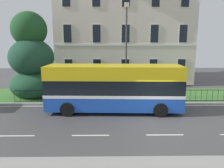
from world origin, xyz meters
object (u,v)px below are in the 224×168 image
object	(u,v)px
single_decker_bus	(114,88)
street_lamp_post	(126,47)
georgian_townhouse	(123,24)
evergreen_tree	(32,62)

from	to	relation	value
single_decker_bus	street_lamp_post	bearing A→B (deg)	71.82
georgian_townhouse	single_decker_bus	size ratio (longest dim) A/B	1.64
evergreen_tree	street_lamp_post	world-z (taller)	street_lamp_post
georgian_townhouse	evergreen_tree	distance (m)	13.06
georgian_townhouse	street_lamp_post	bearing A→B (deg)	-92.04
georgian_townhouse	single_decker_bus	distance (m)	14.60
georgian_townhouse	evergreen_tree	world-z (taller)	georgian_townhouse
georgian_townhouse	street_lamp_post	xyz separation A→B (m)	(-0.38, -10.70, -2.59)
georgian_townhouse	street_lamp_post	size ratio (longest dim) A/B	2.01
evergreen_tree	street_lamp_post	xyz separation A→B (m)	(8.22, -1.69, 1.35)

